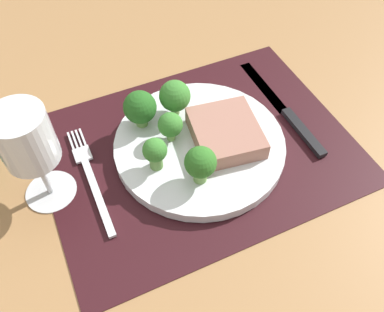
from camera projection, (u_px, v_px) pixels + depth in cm
name	position (u px, v px, depth cm)	size (l,w,h in cm)	color
ground_plane	(199.00, 156.00, 60.95)	(140.00, 110.00, 3.00)	#996D42
placemat	(199.00, 149.00, 59.65)	(43.86, 33.15, 0.30)	black
plate	(200.00, 145.00, 58.90)	(24.60, 24.60, 1.60)	silver
steak	(226.00, 133.00, 57.51)	(9.05, 10.20, 2.66)	#9E6B5B
broccoli_near_steak	(170.00, 125.00, 56.38)	(3.52, 3.52, 4.69)	#6B994C
broccoli_near_fork	(140.00, 108.00, 57.70)	(4.79, 4.79, 5.85)	#6B994C
broccoli_back_left	(200.00, 163.00, 51.46)	(4.19, 4.19, 5.83)	#6B994C
broccoli_front_edge	(155.00, 152.00, 53.13)	(3.29, 3.29, 5.12)	#5B8942
broccoli_center	(175.00, 96.00, 58.99)	(4.62, 4.62, 5.84)	#6B994C
fork	(91.00, 177.00, 56.07)	(2.40, 19.20, 0.50)	silver
knife	(287.00, 113.00, 63.51)	(1.80, 23.00, 0.80)	black
wine_glass	(27.00, 143.00, 47.04)	(6.83, 6.83, 14.98)	silver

